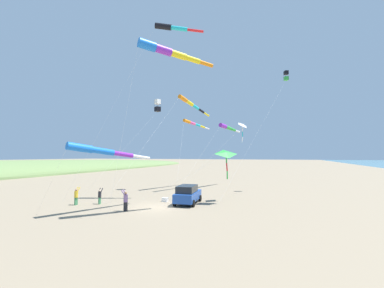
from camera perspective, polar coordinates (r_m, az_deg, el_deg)
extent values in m
plane|color=gray|center=(23.72, -8.23, -14.42)|extent=(600.00, 600.00, 0.00)
cube|color=#1E479E|center=(24.94, -0.97, -12.12)|extent=(2.40, 4.51, 0.84)
cube|color=black|center=(24.50, -1.18, -10.49)|extent=(1.96, 2.77, 0.68)
cylinder|color=black|center=(26.65, -2.08, -12.43)|extent=(0.31, 0.68, 0.66)
cylinder|color=black|center=(26.20, 1.90, -12.60)|extent=(0.31, 0.68, 0.66)
cylinder|color=black|center=(23.90, -4.12, -13.55)|extent=(0.31, 0.68, 0.66)
cylinder|color=black|center=(23.40, 0.31, -13.79)|extent=(0.31, 0.68, 0.66)
cube|color=white|center=(26.20, -6.35, -12.92)|extent=(0.60, 0.40, 0.36)
cube|color=white|center=(26.17, -6.35, -12.46)|extent=(0.62, 0.42, 0.06)
cube|color=#232328|center=(22.45, -15.34, -13.99)|extent=(0.33, 0.21, 0.79)
cylinder|color=#8E6B9E|center=(22.32, -15.31, -12.17)|extent=(0.42, 0.42, 0.65)
sphere|color=#A37551|center=(22.25, -15.30, -11.03)|extent=(0.25, 0.25, 0.25)
cylinder|color=#8E6B9E|center=(22.17, -15.87, -10.94)|extent=(0.41, 0.16, 0.50)
cylinder|color=#8E6B9E|center=(22.46, -15.47, -10.84)|extent=(0.41, 0.16, 0.50)
cube|color=#3D7F51|center=(26.79, -25.58, -12.03)|extent=(0.18, 0.30, 0.74)
cylinder|color=gold|center=(26.69, -25.55, -10.61)|extent=(0.38, 0.38, 0.61)
sphere|color=#A37551|center=(26.63, -25.53, -9.72)|extent=(0.23, 0.23, 0.23)
cylinder|color=gold|center=(26.84, -25.45, -9.58)|extent=(0.14, 0.38, 0.46)
cylinder|color=gold|center=(26.59, -25.07, -9.65)|extent=(0.14, 0.38, 0.46)
cube|color=#3D7F51|center=(26.38, -20.87, -12.34)|extent=(0.16, 0.28, 0.67)
cylinder|color=#232328|center=(26.29, -20.85, -11.03)|extent=(0.34, 0.34, 0.55)
sphere|color=beige|center=(26.23, -20.83, -10.21)|extent=(0.21, 0.21, 0.21)
cylinder|color=#232328|center=(26.42, -20.90, -10.07)|extent=(0.12, 0.34, 0.42)
cylinder|color=#232328|center=(26.26, -20.41, -10.13)|extent=(0.12, 0.34, 0.42)
cube|color=black|center=(37.10, 21.22, 15.34)|extent=(0.66, 0.66, 0.50)
cube|color=green|center=(36.86, 21.24, 14.14)|extent=(0.66, 0.66, 0.50)
cylinder|color=black|center=(37.29, 21.45, 14.60)|extent=(0.02, 0.02, 1.31)
cylinder|color=black|center=(37.11, 20.71, 14.67)|extent=(0.02, 0.02, 1.31)
cylinder|color=black|center=(36.85, 21.76, 14.81)|extent=(0.02, 0.02, 1.31)
cylinder|color=black|center=(36.66, 21.01, 14.89)|extent=(0.02, 0.02, 1.31)
cylinder|color=white|center=(29.88, 15.14, 2.66)|extent=(6.50, 11.51, 15.16)
cylinder|color=black|center=(31.65, -6.77, 25.71)|extent=(2.08, 1.31, 0.91)
cylinder|color=#1EB7C6|center=(31.34, -3.00, 25.44)|extent=(1.99, 1.13, 0.74)
cylinder|color=red|center=(31.14, 0.82, 25.08)|extent=(1.90, 0.95, 0.56)
cylinder|color=white|center=(28.45, -18.35, 7.75)|extent=(7.67, 5.47, 19.85)
cube|color=white|center=(35.86, -8.07, 9.79)|extent=(0.90, 0.90, 0.67)
cube|color=black|center=(35.64, -8.08, 8.09)|extent=(0.90, 0.90, 0.67)
cylinder|color=black|center=(36.20, -7.93, 8.79)|extent=(0.02, 0.02, 1.75)
cylinder|color=black|center=(35.84, -8.84, 8.92)|extent=(0.02, 0.02, 1.75)
cylinder|color=black|center=(35.66, -7.32, 8.97)|extent=(0.02, 0.02, 1.75)
cylinder|color=black|center=(35.29, -8.23, 9.10)|extent=(0.02, 0.02, 1.75)
cylinder|color=white|center=(31.89, -15.73, -1.26)|extent=(3.88, 10.12, 11.17)
cylinder|color=blue|center=(21.66, -24.87, -0.79)|extent=(1.37, 2.14, 0.90)
cylinder|color=blue|center=(22.43, -20.20, -1.60)|extent=(1.26, 2.08, 0.79)
cylinder|color=purple|center=(23.35, -15.87, -2.35)|extent=(1.14, 2.03, 0.67)
cylinder|color=white|center=(24.40, -11.88, -3.02)|extent=(1.02, 1.97, 0.55)
cylinder|color=white|center=(24.51, -29.97, -7.30)|extent=(6.06, 2.44, 5.42)
pyramid|color=green|center=(24.55, 8.07, -2.16)|extent=(2.09, 1.97, 0.79)
cylinder|color=black|center=(24.60, 8.02, -2.37)|extent=(0.87, 1.10, 0.87)
cylinder|color=green|center=(24.61, 8.07, -3.51)|extent=(0.21, 0.21, 0.81)
cylinder|color=red|center=(24.63, 8.19, -5.38)|extent=(0.23, 0.19, 0.82)
cylinder|color=green|center=(24.67, 8.28, -7.25)|extent=(0.14, 0.16, 0.81)
cylinder|color=white|center=(25.62, -2.29, -8.04)|extent=(9.09, 1.23, 4.90)
cylinder|color=orange|center=(33.28, -1.23, 5.37)|extent=(0.76, 1.33, 0.56)
cylinder|color=#EF4C93|center=(34.21, 0.05, 4.93)|extent=(0.70, 1.31, 0.50)
cylinder|color=#1EB7C6|center=(35.16, 1.26, 4.50)|extent=(0.64, 1.29, 0.44)
cylinder|color=yellow|center=(36.13, 2.40, 4.10)|extent=(0.58, 1.27, 0.38)
cylinder|color=white|center=(37.11, 3.48, 3.72)|extent=(0.52, 1.25, 0.32)
cylinder|color=white|center=(29.10, -2.84, -2.90)|extent=(1.87, 6.56, 9.48)
pyramid|color=white|center=(26.73, 11.94, 4.42)|extent=(1.12, 1.47, 0.62)
cylinder|color=black|center=(26.74, 11.86, 4.28)|extent=(0.94, 0.29, 0.71)
cylinder|color=white|center=(26.70, 11.80, 3.52)|extent=(0.17, 0.11, 0.60)
cylinder|color=#1EB7C6|center=(26.63, 11.76, 2.27)|extent=(0.16, 0.16, 0.59)
cylinder|color=white|center=(26.54, 11.72, 1.01)|extent=(0.19, 0.20, 0.60)
cylinder|color=white|center=(24.66, 3.01, -4.61)|extent=(6.77, 5.66, 8.02)
cylinder|color=blue|center=(21.42, -10.51, 21.90)|extent=(1.53, 1.63, 0.90)
cylinder|color=purple|center=(21.81, -6.77, 21.04)|extent=(1.44, 1.56, 0.79)
cylinder|color=yellow|center=(22.28, -3.22, 20.14)|extent=(1.35, 1.48, 0.69)
cylinder|color=yellow|center=(22.83, 0.14, 19.21)|extent=(1.26, 1.41, 0.58)
cylinder|color=orange|center=(23.45, 3.29, 18.28)|extent=(1.18, 1.33, 0.47)
cylinder|color=white|center=(19.60, -15.82, 3.18)|extent=(2.02, 0.90, 13.59)
cylinder|color=purple|center=(37.51, 7.30, 4.24)|extent=(1.05, 1.73, 0.78)
cylinder|color=green|center=(38.83, 8.46, 3.79)|extent=(0.94, 1.68, 0.66)
cylinder|color=green|center=(40.17, 9.54, 3.38)|extent=(0.82, 1.64, 0.55)
cylinder|color=white|center=(41.53, 10.56, 2.99)|extent=(0.70, 1.60, 0.43)
cylinder|color=white|center=(30.15, 1.86, -3.08)|extent=(1.53, 13.93, 9.28)
cylinder|color=orange|center=(35.39, -2.16, 10.64)|extent=(0.99, 1.77, 0.94)
cylinder|color=yellow|center=(36.50, -0.64, 9.65)|extent=(0.91, 1.74, 0.85)
cylinder|color=#1EB7C6|center=(37.65, 0.78, 8.72)|extent=(0.82, 1.70, 0.77)
cylinder|color=black|center=(38.83, 2.11, 7.84)|extent=(0.74, 1.66, 0.69)
cylinder|color=yellow|center=(40.04, 3.36, 7.01)|extent=(0.65, 1.62, 0.61)
cylinder|color=white|center=(29.44, -10.37, 0.62)|extent=(2.92, 11.67, 13.04)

